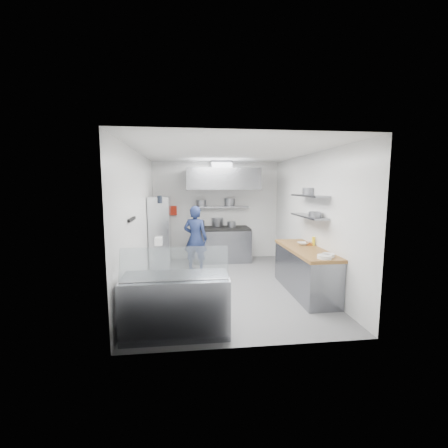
{
  "coord_description": "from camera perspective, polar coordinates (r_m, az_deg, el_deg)",
  "views": [
    {
      "loc": [
        -0.8,
        -6.16,
        2.12
      ],
      "look_at": [
        0.0,
        0.6,
        1.25
      ],
      "focal_mm": 24.0,
      "sensor_mm": 36.0,
      "label": 1
    }
  ],
  "objects": [
    {
      "name": "copper_pan",
      "position": [
        6.47,
        15.99,
        -3.61
      ],
      "size": [
        0.15,
        0.15,
        0.06
      ],
      "primitive_type": "cylinder",
      "color": "#B46A32",
      "rests_on": "prep_counter_top"
    },
    {
      "name": "knife_strip",
      "position": [
        5.38,
        -17.16,
        0.87
      ],
      "size": [
        0.04,
        0.55,
        0.05
      ],
      "primitive_type": "cube",
      "color": "black",
      "rests_on": "wall_left"
    },
    {
      "name": "extractor_hood",
      "position": [
        8.14,
        -0.4,
        8.56
      ],
      "size": [
        1.9,
        1.15,
        0.55
      ],
      "primitive_type": "cube",
      "color": "gray",
      "rests_on": "wall_back"
    },
    {
      "name": "cooktop",
      "position": [
        8.39,
        -0.52,
        -0.86
      ],
      "size": [
        1.57,
        0.78,
        0.06
      ],
      "primitive_type": "cube",
      "color": "black",
      "rests_on": "gas_range"
    },
    {
      "name": "stock_pot_mid",
      "position": [
        8.69,
        -1.25,
        0.41
      ],
      "size": [
        0.34,
        0.34,
        0.24
      ],
      "primitive_type": "cylinder",
      "color": "slate",
      "rests_on": "cooktop"
    },
    {
      "name": "ceiling",
      "position": [
        6.25,
        0.66,
        13.53
      ],
      "size": [
        5.0,
        5.0,
        0.0
      ],
      "primitive_type": "plane",
      "rotation": [
        3.14,
        0.0,
        0.0
      ],
      "color": "silver",
      "rests_on": "wall_back"
    },
    {
      "name": "stock_pot_left",
      "position": [
        8.39,
        -4.71,
        0.01
      ],
      "size": [
        0.28,
        0.28,
        0.2
      ],
      "primitive_type": "cylinder",
      "color": "slate",
      "rests_on": "cooktop"
    },
    {
      "name": "chef",
      "position": [
        7.47,
        -5.47,
        -2.79
      ],
      "size": [
        0.69,
        0.56,
        1.64
      ],
      "primitive_type": "imported",
      "rotation": [
        0.0,
        0.0,
        2.83
      ],
      "color": "#172247",
      "rests_on": "floor"
    },
    {
      "name": "shelf_pot_a",
      "position": [
        8.56,
        -4.35,
        3.99
      ],
      "size": [
        0.28,
        0.28,
        0.18
      ],
      "primitive_type": "cylinder",
      "color": "slate",
      "rests_on": "over_range_shelf"
    },
    {
      "name": "mixing_bowl",
      "position": [
        6.45,
        14.77,
        -3.62
      ],
      "size": [
        0.23,
        0.23,
        0.05
      ],
      "primitive_type": "imported",
      "rotation": [
        0.0,
        0.0,
        -0.07
      ],
      "color": "white",
      "rests_on": "prep_counter_top"
    },
    {
      "name": "rack_jar",
      "position": [
        7.25,
        -12.16,
        4.59
      ],
      "size": [
        0.11,
        0.11,
        0.18
      ],
      "primitive_type": "cylinder",
      "color": "black",
      "rests_on": "wire_rack"
    },
    {
      "name": "gas_range",
      "position": [
        8.48,
        -0.52,
        -4.07
      ],
      "size": [
        1.6,
        0.8,
        0.9
      ],
      "primitive_type": "cube",
      "color": "gray",
      "rests_on": "floor"
    },
    {
      "name": "stock_pot_right",
      "position": [
        8.41,
        1.44,
        -0.09
      ],
      "size": [
        0.24,
        0.24,
        0.16
      ],
      "primitive_type": "cylinder",
      "color": "slate",
      "rests_on": "cooktop"
    },
    {
      "name": "over_range_shelf",
      "position": [
        8.57,
        -0.7,
        3.27
      ],
      "size": [
        1.6,
        0.3,
        0.04
      ],
      "primitive_type": "cube",
      "color": "gray",
      "rests_on": "wall_back"
    },
    {
      "name": "shelf_pot_c",
      "position": [
        6.07,
        16.93,
        1.76
      ],
      "size": [
        0.24,
        0.24,
        0.1
      ],
      "primitive_type": "cylinder",
      "color": "slate",
      "rests_on": "wall_shelf_lower"
    },
    {
      "name": "wall_left",
      "position": [
        6.28,
        -15.86,
        0.42
      ],
      "size": [
        2.8,
        5.0,
        0.02
      ],
      "primitive_type": "cube",
      "rotation": [
        1.57,
        0.0,
        1.57
      ],
      "color": "white",
      "rests_on": "floor"
    },
    {
      "name": "wall_right",
      "position": [
        6.72,
        16.04,
        0.85
      ],
      "size": [
        2.8,
        5.0,
        0.02
      ],
      "primitive_type": "cube",
      "rotation": [
        1.57,
        0.0,
        -1.57
      ],
      "color": "white",
      "rests_on": "floor"
    },
    {
      "name": "red_firebox",
      "position": [
        8.64,
        -9.72,
        2.54
      ],
      "size": [
        0.22,
        0.1,
        0.26
      ],
      "primitive_type": "cube",
      "color": "#AD1E0D",
      "rests_on": "wall_back"
    },
    {
      "name": "floor",
      "position": [
        6.56,
        0.63,
        -11.56
      ],
      "size": [
        5.0,
        5.0,
        0.0
      ],
      "primitive_type": "plane",
      "color": "slate",
      "rests_on": "ground"
    },
    {
      "name": "wall_shelf_upper",
      "position": [
        6.35,
        15.92,
        5.2
      ],
      "size": [
        0.3,
        1.3,
        0.04
      ],
      "primitive_type": "cube",
      "color": "gray",
      "rests_on": "wall_right"
    },
    {
      "name": "wall_front",
      "position": [
        3.82,
        5.47,
        -3.66
      ],
      "size": [
        3.6,
        2.8,
        0.02
      ],
      "primitive_type": "cube",
      "rotation": [
        -1.57,
        0.0,
        0.0
      ],
      "color": "white",
      "rests_on": "floor"
    },
    {
      "name": "prep_counter_top",
      "position": [
        6.14,
        15.26,
        -4.74
      ],
      "size": [
        0.65,
        2.04,
        0.06
      ],
      "primitive_type": "cube",
      "color": "brown",
      "rests_on": "prep_counter_base"
    },
    {
      "name": "hood_duct",
      "position": [
        8.38,
        -0.57,
        11.12
      ],
      "size": [
        0.55,
        0.55,
        0.24
      ],
      "primitive_type": "cube",
      "color": "slate",
      "rests_on": "extractor_hood"
    },
    {
      "name": "display_case",
      "position": [
        4.5,
        -9.12,
        -14.97
      ],
      "size": [
        1.5,
        0.7,
        0.85
      ],
      "primitive_type": "cube",
      "color": "gray",
      "rests_on": "floor"
    },
    {
      "name": "plate_stack_b",
      "position": [
        5.5,
        19.26,
        -5.63
      ],
      "size": [
        0.21,
        0.21,
        0.06
      ],
      "primitive_type": "cylinder",
      "color": "white",
      "rests_on": "prep_counter_top"
    },
    {
      "name": "wall_shelf_lower",
      "position": [
        6.38,
        15.78,
        1.42
      ],
      "size": [
        0.3,
        1.3,
        0.04
      ],
      "primitive_type": "cube",
      "color": "gray",
      "rests_on": "wall_right"
    },
    {
      "name": "squeeze_bottle",
      "position": [
        6.44,
        16.68,
        -3.13
      ],
      "size": [
        0.06,
        0.06,
        0.18
      ],
      "primitive_type": "cylinder",
      "color": "yellow",
      "rests_on": "prep_counter_top"
    },
    {
      "name": "plate_stack_a",
      "position": [
        5.36,
        18.58,
        -5.94
      ],
      "size": [
        0.24,
        0.24,
        0.06
      ],
      "primitive_type": "cylinder",
      "color": "white",
      "rests_on": "prep_counter_top"
    },
    {
      "name": "rack_bin_a",
      "position": [
        7.35,
        -12.36,
        -3.24
      ],
      "size": [
        0.17,
        0.21,
        0.19
      ],
      "primitive_type": "cube",
      "color": "white",
      "rests_on": "wire_rack"
    },
    {
      "name": "prep_counter_base",
      "position": [
        6.25,
        15.12,
        -8.78
      ],
      "size": [
        0.62,
        2.0,
        0.84
      ],
      "primitive_type": "cube",
      "color": "gray",
      "rests_on": "floor"
    },
    {
      "name": "wall_back",
      "position": [
        8.73,
        -1.46,
        2.56
      ],
      "size": [
        3.6,
        2.8,
        0.02
      ],
      "primitive_type": "cube",
      "rotation": [
        1.57,
        0.0,
        0.0
      ],
      "color": "white",
      "rests_on": "floor"
    },
    {
      "name": "rack_bin_b",
      "position": [
        7.72,
        -12.13,
        1.03
      ],
      "size": [
        0.16,
        0.2,
        0.18
      ],
      "primitive_type": "cube",
      "color": "yellow",
      "rests_on": "wire_rack"
    },
    {
      "name": "shelf_pot_b",
      "position": [
        8.76,
        1.04,
        4.21
      ],
      "size": [
        0.31,
        0.31,
        0.22
      ],
      "primitive_type": "cylinder",
      "color": "slate",
      "rests_on": "over_range_shelf"
    },
    {
      "name": "display_glass",
      "position": [
        4.18,
        -9.37,
        -7.39
      ],
      "size": [
        1.47,
        0.19,
        0.42
      ],
      "primitive_type": "cube",
      "rotation": [
        -0.38,
        0.0,
        0.0
      ],
      "color": "silver",
      "rests_on": "display_case"
    },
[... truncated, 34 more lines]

